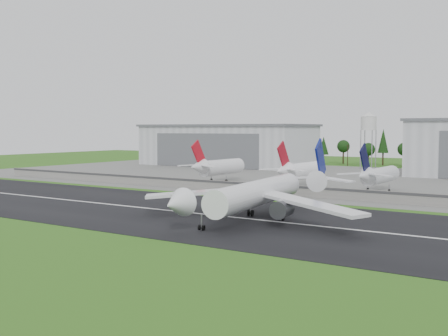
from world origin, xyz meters
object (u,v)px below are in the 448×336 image
Objects in this scene: main_airliner at (256,199)px; parked_jet_red_b at (299,171)px; parked_jet_navy at (377,175)px; parked_jet_red_a at (217,167)px.

parked_jet_red_b is at bearing -80.20° from main_airliner.
parked_jet_red_b is at bearing 179.89° from parked_jet_navy.
parked_jet_red_a is 34.74m from parked_jet_red_b.
parked_jet_red_b is (-22.28, 67.00, 1.34)m from main_airliner.
main_airliner is 88.00m from parked_jet_red_a.
parked_jet_red_b is 27.61m from parked_jet_navy.
parked_jet_red_a is at bearing -58.20° from main_airliner.
parked_jet_navy is (5.33, 66.95, 1.02)m from main_airliner.
parked_jet_red_a is (-57.03, 67.00, 1.35)m from main_airliner.
main_airliner is 67.17m from parked_jet_navy.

